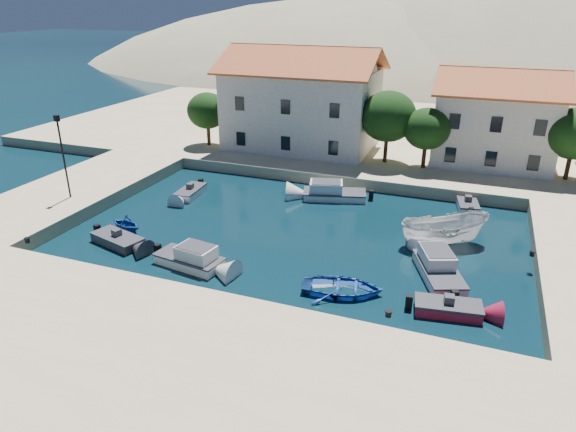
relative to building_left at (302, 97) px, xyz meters
The scene contains 20 objects.
ground 29.24m from the building_left, 77.91° to the right, with size 400.00×400.00×0.00m, color black.
quay_south 34.95m from the building_left, 79.99° to the right, with size 52.00×12.00×1.00m, color tan.
quay_west 22.86m from the building_left, 125.84° to the right, with size 8.00×20.00×1.00m, color tan.
quay_north 13.91m from the building_left, 51.34° to the left, with size 80.00×36.00×1.00m, color tan.
hills 103.51m from the building_left, 74.43° to the left, with size 254.00×176.00×99.00m.
building_left is the anchor object (origin of this frame).
building_mid 18.04m from the building_left, ahead, with size 10.50×8.40×8.30m.
trees 10.87m from the building_left, 13.60° to the right, with size 37.30×5.30×6.45m.
lamppost 23.10m from the building_left, 119.90° to the right, with size 0.35×0.25×6.22m.
bollards 26.13m from the building_left, 69.97° to the right, with size 29.36×9.56×0.30m.
motorboat_grey_sw 24.78m from the building_left, 100.45° to the right, with size 4.00×2.56×1.25m.
cabin_cruiser_south 25.22m from the building_left, 86.44° to the right, with size 4.49×2.43×1.60m.
rowboat_south 27.35m from the building_left, 65.66° to the right, with size 3.18×4.45×0.92m, color #1A4291.
motorboat_red_se 29.97m from the building_left, 55.73° to the right, with size 3.53×1.97×1.25m.
cabin_cruiser_east 26.56m from the building_left, 52.73° to the right, with size 3.59×5.18×1.60m.
boat_east 23.23m from the building_left, 46.18° to the right, with size 2.22×5.90×2.28m, color silver.
motorboat_white_ne 19.83m from the building_left, 28.53° to the right, with size 1.98×3.33×1.25m.
rowboat_west 23.14m from the building_left, 103.46° to the right, with size 2.24×2.59×1.37m, color #1A4291.
motorboat_white_west 15.96m from the building_left, 107.82° to the right, with size 1.75×3.46×1.25m.
cabin_cruiser_north 13.68m from the building_left, 58.26° to the right, with size 5.35×3.36×1.60m.
Camera 1 is at (10.87, -20.02, 14.93)m, focal length 32.00 mm.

